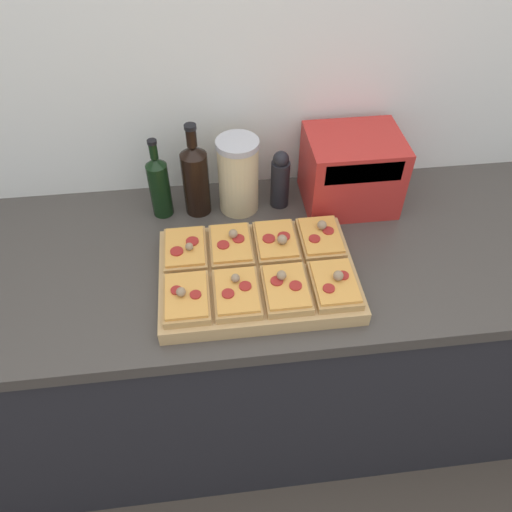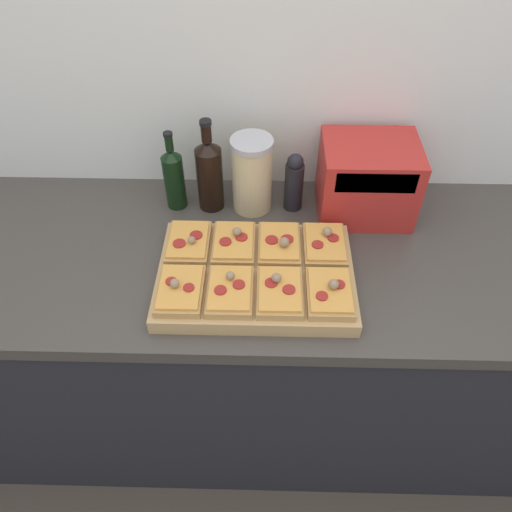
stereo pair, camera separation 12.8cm
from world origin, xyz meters
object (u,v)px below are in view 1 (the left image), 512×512
Objects in this scene: cutting_board at (257,275)px; toaster_oven at (351,171)px; pepper_mill at (280,180)px; wine_bottle at (196,178)px; olive_oil_bottle at (159,185)px; grain_jar_tall at (238,175)px.

cutting_board is 0.44m from toaster_oven.
toaster_oven is (0.21, -0.01, 0.02)m from pepper_mill.
toaster_oven is at bearing 43.60° from cutting_board.
cutting_board is 0.35m from wine_bottle.
cutting_board is 1.72× the size of toaster_oven.
cutting_board is at bearing -136.40° from toaster_oven.
olive_oil_bottle reaches higher than cutting_board.
toaster_oven is (0.45, -0.01, -0.01)m from wine_bottle.
olive_oil_bottle reaches higher than grain_jar_tall.
grain_jar_tall is 0.12m from pepper_mill.
grain_jar_tall is (0.23, 0.00, 0.01)m from olive_oil_bottle.
olive_oil_bottle is at bearing -180.00° from pepper_mill.
wine_bottle is at bearing 114.73° from cutting_board.
olive_oil_bottle reaches higher than toaster_oven.
toaster_oven is at bearing -1.11° from wine_bottle.
olive_oil_bottle is (-0.25, 0.31, 0.08)m from cutting_board.
olive_oil_bottle is 1.35× the size of pepper_mill.
pepper_mill is (0.10, 0.31, 0.07)m from cutting_board.
pepper_mill is at bearing 0.00° from grain_jar_tall.
toaster_oven reaches higher than cutting_board.
wine_bottle is 0.12m from grain_jar_tall.
cutting_board is 2.00× the size of olive_oil_bottle.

